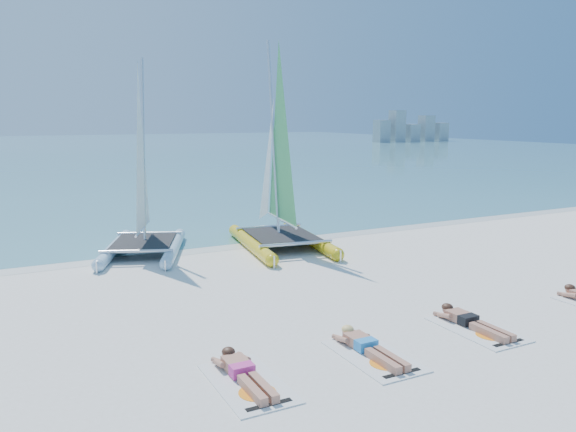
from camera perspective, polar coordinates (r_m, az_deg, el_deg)
name	(u,v)px	position (r m, az deg, el deg)	size (l,w,h in m)	color
ground	(296,296)	(12.83, 0.84, -8.09)	(140.00, 140.00, 0.00)	white
sea	(53,150)	(74.10, -22.72, 6.20)	(140.00, 115.00, 0.01)	#6A9FB0
wet_sand_strip	(214,246)	(17.70, -7.53, -3.07)	(140.00, 1.40, 0.01)	silver
distant_skyline	(410,130)	(93.97, 12.33, 8.58)	(14.00, 2.00, 5.00)	#A0A9B0
catamaran_blue	(142,194)	(16.94, -14.62, 2.18)	(3.53, 4.81, 5.93)	silver
catamaran_yellow	(276,179)	(17.54, -1.21, 3.75)	(2.95, 5.28, 6.57)	gold
towel_a	(248,383)	(8.90, -4.09, -16.58)	(1.00, 1.85, 0.02)	white
sunbather_a	(243,371)	(9.01, -4.60, -15.46)	(0.37, 1.73, 0.26)	#B97661
towel_b	(374,356)	(9.87, 8.71, -13.87)	(1.00, 1.85, 0.02)	white
sunbather_b	(367,346)	(9.97, 8.06, -12.92)	(0.37, 1.73, 0.26)	#B97661
towel_c	(477,329)	(11.46, 18.63, -10.85)	(1.00, 1.85, 0.02)	white
sunbather_c	(470,321)	(11.55, 17.98, -10.08)	(0.37, 1.73, 0.26)	#B97661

